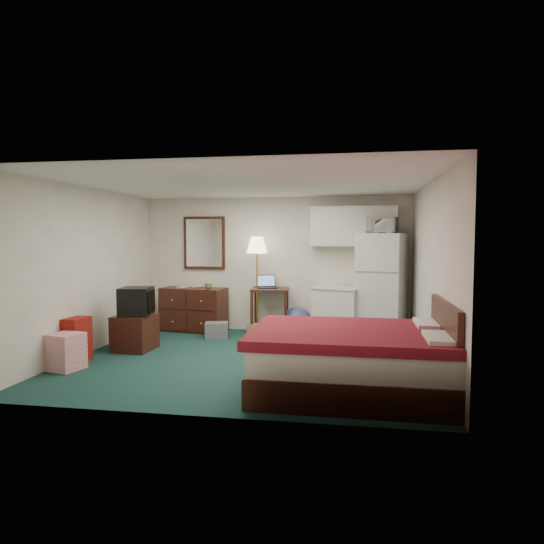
% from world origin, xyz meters
% --- Properties ---
extents(floor, '(5.00, 4.50, 0.01)m').
position_xyz_m(floor, '(0.00, 0.00, 0.00)').
color(floor, '#194442').
rests_on(floor, ground).
extents(ceiling, '(5.00, 4.50, 0.01)m').
position_xyz_m(ceiling, '(0.00, 0.00, 2.50)').
color(ceiling, beige).
rests_on(ceiling, walls).
extents(walls, '(5.01, 4.51, 2.50)m').
position_xyz_m(walls, '(0.00, 0.00, 1.25)').
color(walls, beige).
rests_on(walls, floor).
extents(mirror, '(0.80, 0.06, 1.00)m').
position_xyz_m(mirror, '(-1.35, 2.22, 1.65)').
color(mirror, white).
rests_on(mirror, walls).
extents(upper_cabinets, '(1.50, 0.35, 0.70)m').
position_xyz_m(upper_cabinets, '(1.45, 2.08, 1.95)').
color(upper_cabinets, silver).
rests_on(upper_cabinets, walls).
extents(headboard, '(0.06, 1.56, 1.00)m').
position_xyz_m(headboard, '(2.46, -1.23, 0.55)').
color(headboard, black).
rests_on(headboard, walls).
extents(dresser, '(1.26, 0.71, 0.81)m').
position_xyz_m(dresser, '(-1.48, 1.94, 0.40)').
color(dresser, black).
rests_on(dresser, floor).
extents(floor_lamp, '(0.47, 0.47, 1.77)m').
position_xyz_m(floor_lamp, '(-0.26, 1.91, 0.88)').
color(floor_lamp, gold).
rests_on(floor_lamp, floor).
extents(desk, '(0.71, 0.71, 0.83)m').
position_xyz_m(desk, '(-0.03, 1.93, 0.42)').
color(desk, black).
rests_on(desk, floor).
extents(exercise_ball, '(0.55, 0.55, 0.51)m').
position_xyz_m(exercise_ball, '(0.48, 1.87, 0.26)').
color(exercise_ball, navy).
rests_on(exercise_ball, floor).
extents(kitchen_counter, '(0.92, 0.79, 0.85)m').
position_xyz_m(kitchen_counter, '(1.19, 1.91, 0.42)').
color(kitchen_counter, silver).
rests_on(kitchen_counter, floor).
extents(fridge, '(0.95, 0.95, 1.82)m').
position_xyz_m(fridge, '(1.95, 1.88, 0.91)').
color(fridge, silver).
rests_on(fridge, floor).
extents(bed, '(2.21, 1.73, 0.70)m').
position_xyz_m(bed, '(1.48, -1.23, 0.35)').
color(bed, '#4B1017').
rests_on(bed, floor).
extents(tv_stand, '(0.57, 0.62, 0.55)m').
position_xyz_m(tv_stand, '(-1.88, 0.29, 0.27)').
color(tv_stand, black).
rests_on(tv_stand, floor).
extents(suitcase, '(0.28, 0.41, 0.63)m').
position_xyz_m(suitcase, '(-2.35, -0.53, 0.31)').
color(suitcase, maroon).
rests_on(suitcase, floor).
extents(retail_box, '(0.47, 0.47, 0.48)m').
position_xyz_m(retail_box, '(-2.28, -0.93, 0.24)').
color(retail_box, white).
rests_on(retail_box, floor).
extents(file_bin, '(0.45, 0.37, 0.27)m').
position_xyz_m(file_bin, '(-0.88, 1.39, 0.14)').
color(file_bin, slate).
rests_on(file_bin, floor).
extents(cardboard_box_a, '(0.30, 0.28, 0.22)m').
position_xyz_m(cardboard_box_a, '(-0.24, 1.66, 0.11)').
color(cardboard_box_a, olive).
rests_on(cardboard_box_a, floor).
extents(cardboard_box_b, '(0.25, 0.29, 0.29)m').
position_xyz_m(cardboard_box_b, '(0.21, 1.14, 0.14)').
color(cardboard_box_b, olive).
rests_on(cardboard_box_b, floor).
extents(laptop, '(0.41, 0.38, 0.24)m').
position_xyz_m(laptop, '(-0.07, 1.89, 0.95)').
color(laptop, black).
rests_on(laptop, desk).
extents(crt_tv, '(0.54, 0.57, 0.43)m').
position_xyz_m(crt_tv, '(-1.84, 0.28, 0.76)').
color(crt_tv, black).
rests_on(crt_tv, tv_stand).
extents(microwave, '(0.55, 0.40, 0.34)m').
position_xyz_m(microwave, '(1.94, 1.84, 1.99)').
color(microwave, silver).
rests_on(microwave, fridge).
extents(book_a, '(0.17, 0.04, 0.24)m').
position_xyz_m(book_a, '(-1.77, 1.96, 0.93)').
color(book_a, olive).
rests_on(book_a, dresser).
extents(book_b, '(0.17, 0.03, 0.23)m').
position_xyz_m(book_b, '(-1.54, 2.07, 0.92)').
color(book_b, olive).
rests_on(book_b, dresser).
extents(mug, '(0.16, 0.15, 0.14)m').
position_xyz_m(mug, '(-1.16, 1.82, 0.88)').
color(mug, '#3A7B32').
rests_on(mug, dresser).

